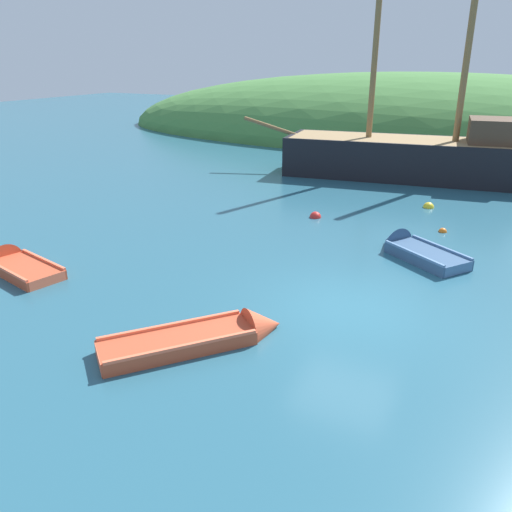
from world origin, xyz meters
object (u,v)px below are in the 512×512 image
sailing_ship (415,163)px  buoy_orange (443,232)px  rowboat_far (208,338)px  buoy_yellow (428,208)px  rowboat_portside (17,267)px  buoy_red (315,217)px  rowboat_center (413,252)px

sailing_ship → buoy_orange: bearing=99.7°
sailing_ship → rowboat_far: (-0.96, -18.12, -0.65)m
rowboat_far → buoy_yellow: 13.11m
rowboat_portside → buoy_red: rowboat_portside is taller
rowboat_portside → buoy_red: 10.37m
rowboat_portside → buoy_yellow: 15.15m
sailing_ship → rowboat_portside: sailing_ship is taller
rowboat_far → buoy_red: (-1.10, 9.58, -0.08)m
rowboat_far → buoy_red: size_ratio=8.34×
rowboat_center → rowboat_far: 7.75m
rowboat_portside → buoy_red: (5.82, 8.58, -0.08)m
rowboat_far → buoy_orange: size_ratio=12.92×
rowboat_center → buoy_yellow: rowboat_center is taller
rowboat_center → rowboat_far: bearing=103.5°
rowboat_center → buoy_orange: bearing=-64.5°
buoy_orange → rowboat_center: bearing=-100.3°
sailing_ship → buoy_yellow: sailing_ship is taller
buoy_orange → buoy_red: 4.55m
sailing_ship → rowboat_far: size_ratio=4.16×
buoy_yellow → rowboat_center: bearing=-85.5°
sailing_ship → rowboat_portside: size_ratio=4.90×
rowboat_portside → buoy_orange: (10.36, 8.90, -0.08)m
rowboat_center → buoy_orange: (0.50, 2.73, -0.10)m
rowboat_far → buoy_orange: (3.44, 9.89, -0.08)m
rowboat_center → rowboat_far: (-2.94, -7.17, -0.02)m
rowboat_center → buoy_orange: size_ratio=11.01×
rowboat_center → buoy_red: rowboat_center is taller
rowboat_far → rowboat_portside: 6.99m
sailing_ship → buoy_orange: 8.62m
sailing_ship → buoy_yellow: 5.52m
rowboat_far → buoy_yellow: (2.50, 12.87, -0.08)m
buoy_orange → buoy_yellow: buoy_yellow is taller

